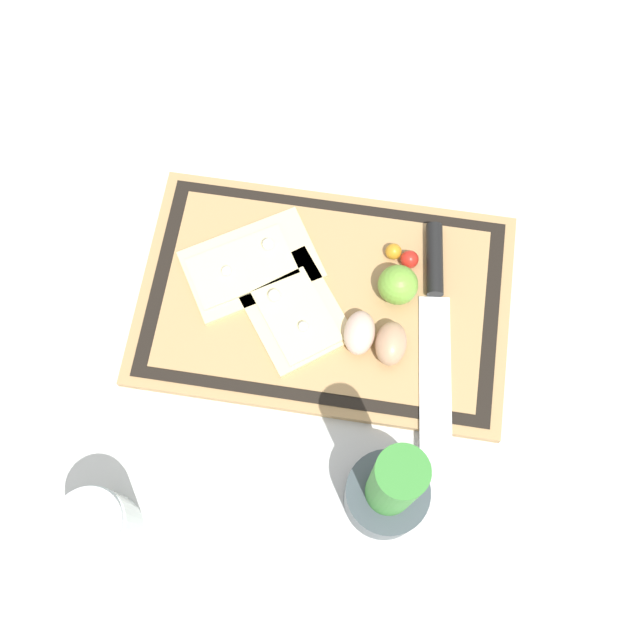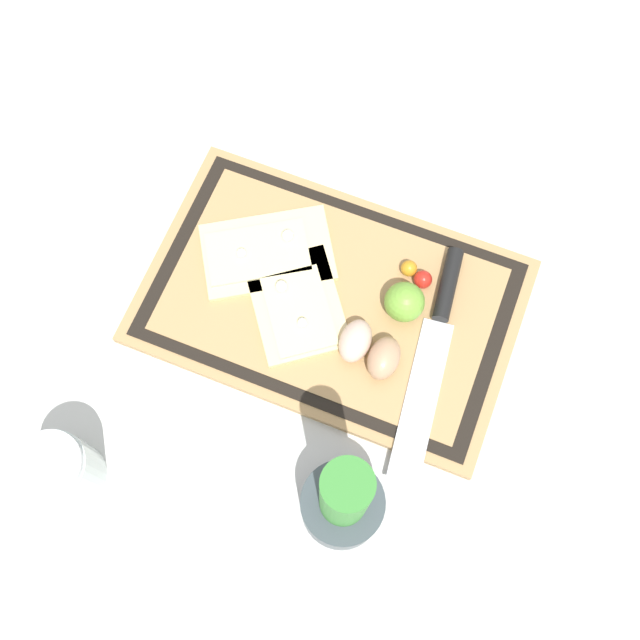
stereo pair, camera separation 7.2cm
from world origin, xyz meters
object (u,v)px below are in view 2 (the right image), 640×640
pizza_slice_far (297,306)px  herb_pot (343,502)px  lime (404,302)px  cherry_tomato_red (423,279)px  sauce_jar (63,470)px  knife (439,324)px  egg_brown (384,358)px  cherry_tomato_yellow (409,268)px  pizza_slice_near (265,252)px  egg_pink (355,341)px

pizza_slice_far → herb_pot: herb_pot is taller
pizza_slice_far → lime: (-0.13, -0.05, 0.02)m
cherry_tomato_red → sauce_jar: size_ratio=0.24×
herb_pot → lime: bearing=-86.4°
knife → egg_brown: size_ratio=5.46×
sauce_jar → cherry_tomato_yellow: bearing=-126.1°
herb_pot → egg_brown: bearing=-85.2°
pizza_slice_near → egg_pink: (-0.16, 0.08, 0.01)m
cherry_tomato_yellow → pizza_slice_far: bearing=40.6°
egg_pink → lime: lime is taller
pizza_slice_far → cherry_tomato_red: size_ratio=7.57×
pizza_slice_near → herb_pot: 0.35m
pizza_slice_near → herb_pot: (-0.21, 0.27, 0.06)m
lime → sauce_jar: (0.30, 0.35, -0.00)m
pizza_slice_far → cherry_tomato_red: 0.17m
sauce_jar → lime: bearing=-131.0°
sauce_jar → pizza_slice_near: bearing=-106.6°
cherry_tomato_yellow → egg_brown: bearing=95.0°
knife → herb_pot: 0.27m
cherry_tomato_yellow → herb_pot: herb_pot is taller
knife → egg_brown: bearing=55.9°
pizza_slice_near → knife: pizza_slice_near is taller
herb_pot → sauce_jar: bearing=14.6°
knife → cherry_tomato_red: size_ratio=13.03×
egg_pink → herb_pot: herb_pot is taller
knife → cherry_tomato_yellow: bearing=-43.2°
egg_pink → cherry_tomato_yellow: size_ratio=2.65×
pizza_slice_far → knife: pizza_slice_far is taller
egg_pink → cherry_tomato_yellow: (-0.03, -0.12, -0.01)m
egg_brown → cherry_tomato_yellow: egg_brown is taller
sauce_jar → herb_pot: bearing=-165.4°
knife → cherry_tomato_yellow: 0.08m
knife → sauce_jar: sauce_jar is taller
pizza_slice_far → herb_pot: 0.27m
pizza_slice_far → cherry_tomato_red: (-0.14, -0.09, 0.01)m
cherry_tomato_yellow → sauce_jar: sauce_jar is taller
lime → sauce_jar: 0.46m
egg_brown → cherry_tomato_red: size_ratio=2.39×
pizza_slice_near → knife: 0.25m
knife → cherry_tomato_red: 0.06m
cherry_tomato_red → pizza_slice_far: bearing=33.4°
knife → egg_pink: bearing=35.7°
pizza_slice_near → knife: size_ratio=0.65×
pizza_slice_far → cherry_tomato_red: same height
cherry_tomato_red → cherry_tomato_yellow: bearing=-21.7°
knife → egg_pink: (0.09, 0.07, 0.01)m
cherry_tomato_yellow → herb_pot: size_ratio=0.09×
egg_pink → herb_pot: bearing=106.2°
herb_pot → cherry_tomato_yellow: bearing=-85.1°
pizza_slice_near → cherry_tomato_red: 0.21m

